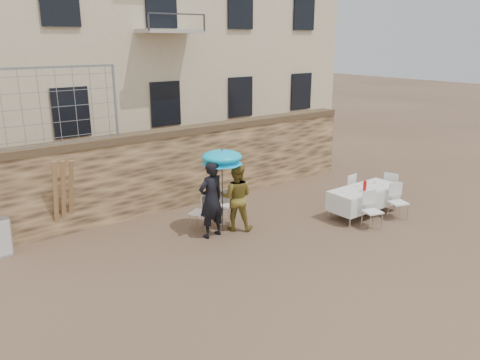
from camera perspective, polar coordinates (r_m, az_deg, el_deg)
ground at (r=9.86m, az=6.02°, el=-11.22°), size 80.00×80.00×0.00m
stone_wall at (r=13.26m, az=-8.74°, el=1.25°), size 13.00×0.50×2.20m
chain_link_fence at (r=11.77m, az=-22.20°, el=8.19°), size 3.20×0.06×1.80m
man_suit at (r=11.17m, az=-3.54°, el=-2.37°), size 0.73×0.52×1.90m
woman_dress at (r=11.61m, az=-0.46°, el=-2.10°), size 1.05×1.03×1.70m
umbrella at (r=11.21m, az=-2.21°, el=2.51°), size 1.02×1.02×1.96m
couple_chair_left at (r=11.77m, az=-4.99°, el=-3.83°), size 0.65×0.65×0.96m
couple_chair_right at (r=12.13m, az=-2.20°, el=-3.13°), size 0.65×0.65×0.96m
banquet_table at (r=13.03m, az=14.94°, el=-1.11°), size 2.10×0.85×0.78m
soda_bottle at (r=12.74m, az=14.97°, el=-0.70°), size 0.09×0.09×0.26m
table_chair_front_left at (r=12.23m, az=15.86°, el=-3.61°), size 0.59×0.59×0.96m
table_chair_front_right at (r=13.09m, az=18.79°, el=-2.53°), size 0.61×0.61×0.96m
table_chair_back at (r=13.73m, az=12.77°, el=-1.14°), size 0.52×0.52×0.96m
table_chair_side at (r=14.25m, az=18.04°, el=-0.90°), size 0.60×0.60×0.96m
wood_planks at (r=11.88m, az=-20.17°, el=-1.98°), size 0.70×0.20×2.00m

